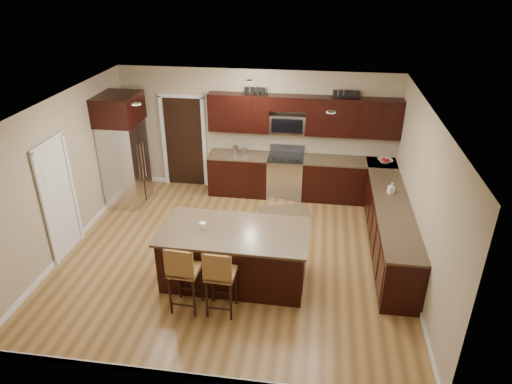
% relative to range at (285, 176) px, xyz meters
% --- Properties ---
extents(floor, '(6.00, 6.00, 0.00)m').
position_rel_range_xyz_m(floor, '(-0.68, -2.45, -0.47)').
color(floor, olive).
rests_on(floor, ground).
extents(ceiling, '(6.00, 6.00, 0.00)m').
position_rel_range_xyz_m(ceiling, '(-0.68, -2.45, 2.23)').
color(ceiling, silver).
rests_on(ceiling, wall_back).
extents(wall_back, '(6.00, 0.00, 6.00)m').
position_rel_range_xyz_m(wall_back, '(-0.68, 0.30, 0.88)').
color(wall_back, tan).
rests_on(wall_back, floor).
extents(wall_left, '(0.00, 5.50, 5.50)m').
position_rel_range_xyz_m(wall_left, '(-3.68, -2.45, 0.88)').
color(wall_left, tan).
rests_on(wall_left, floor).
extents(wall_right, '(0.00, 5.50, 5.50)m').
position_rel_range_xyz_m(wall_right, '(2.32, -2.45, 0.88)').
color(wall_right, tan).
rests_on(wall_right, floor).
extents(base_cabinets, '(4.02, 3.96, 0.92)m').
position_rel_range_xyz_m(base_cabinets, '(1.22, -1.01, -0.01)').
color(base_cabinets, black).
rests_on(base_cabinets, floor).
extents(upper_cabinets, '(4.00, 0.33, 0.80)m').
position_rel_range_xyz_m(upper_cabinets, '(0.36, 0.13, 1.37)').
color(upper_cabinets, black).
rests_on(upper_cabinets, wall_back).
extents(range, '(0.76, 0.64, 1.11)m').
position_rel_range_xyz_m(range, '(0.00, 0.00, 0.00)').
color(range, silver).
rests_on(range, floor).
extents(microwave, '(0.76, 0.31, 0.40)m').
position_rel_range_xyz_m(microwave, '(0.00, 0.15, 1.15)').
color(microwave, silver).
rests_on(microwave, upper_cabinets).
extents(doorway, '(0.85, 0.03, 2.06)m').
position_rel_range_xyz_m(doorway, '(-2.33, 0.28, 0.56)').
color(doorway, black).
rests_on(doorway, floor).
extents(pantry_door, '(0.03, 0.80, 2.04)m').
position_rel_range_xyz_m(pantry_door, '(-3.66, -2.75, 0.55)').
color(pantry_door, white).
rests_on(pantry_door, floor).
extents(letter_decor, '(2.20, 0.03, 0.15)m').
position_rel_range_xyz_m(letter_decor, '(0.22, 0.13, 1.82)').
color(letter_decor, black).
rests_on(letter_decor, upper_cabinets).
extents(island, '(2.34, 1.25, 0.92)m').
position_rel_range_xyz_m(island, '(-0.54, -3.12, -0.04)').
color(island, black).
rests_on(island, floor).
extents(stool_left, '(0.45, 0.45, 1.13)m').
position_rel_range_xyz_m(stool_left, '(-1.14, -3.97, 0.23)').
color(stool_left, olive).
rests_on(stool_left, floor).
extents(stool_mid, '(0.43, 0.43, 1.11)m').
position_rel_range_xyz_m(stool_mid, '(-0.60, -3.97, 0.22)').
color(stool_mid, olive).
rests_on(stool_mid, floor).
extents(refrigerator, '(0.79, 0.95, 2.35)m').
position_rel_range_xyz_m(refrigerator, '(-3.30, -0.77, 0.74)').
color(refrigerator, silver).
rests_on(refrigerator, floor).
extents(floor_mat, '(1.19, 0.98, 0.01)m').
position_rel_range_xyz_m(floor_mat, '(0.06, -0.80, -0.47)').
color(floor_mat, brown).
rests_on(floor_mat, floor).
extents(fruit_bowl, '(0.35, 0.35, 0.07)m').
position_rel_range_xyz_m(fruit_bowl, '(2.07, -0.00, 0.48)').
color(fruit_bowl, silver).
rests_on(fruit_bowl, base_cabinets).
extents(soap_bottle, '(0.12, 0.12, 0.21)m').
position_rel_range_xyz_m(soap_bottle, '(2.02, -1.44, 0.55)').
color(soap_bottle, '#B2B2B2').
rests_on(soap_bottle, base_cabinets).
extents(canister_tall, '(0.12, 0.12, 0.20)m').
position_rel_range_xyz_m(canister_tall, '(-1.11, -0.00, 0.55)').
color(canister_tall, silver).
rests_on(canister_tall, base_cabinets).
extents(canister_short, '(0.11, 0.11, 0.15)m').
position_rel_range_xyz_m(canister_short, '(-0.90, -0.00, 0.52)').
color(canister_short, silver).
rests_on(canister_short, base_cabinets).
extents(island_jar, '(0.10, 0.10, 0.10)m').
position_rel_range_xyz_m(island_jar, '(-1.04, -3.12, 0.50)').
color(island_jar, white).
rests_on(island_jar, island).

